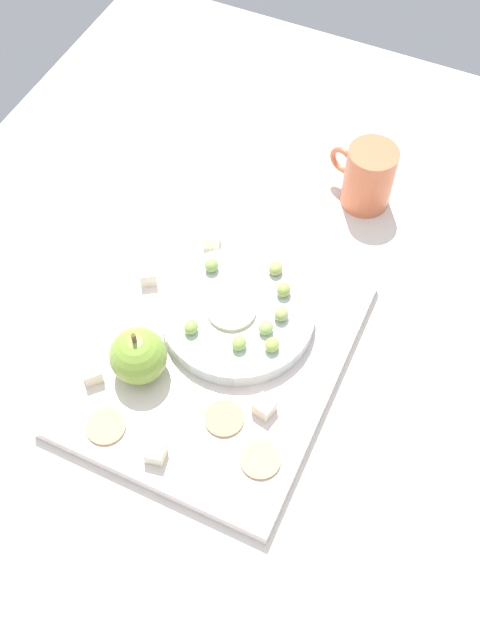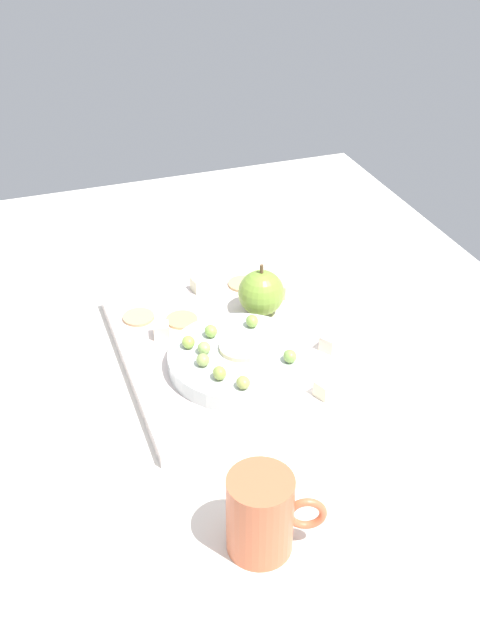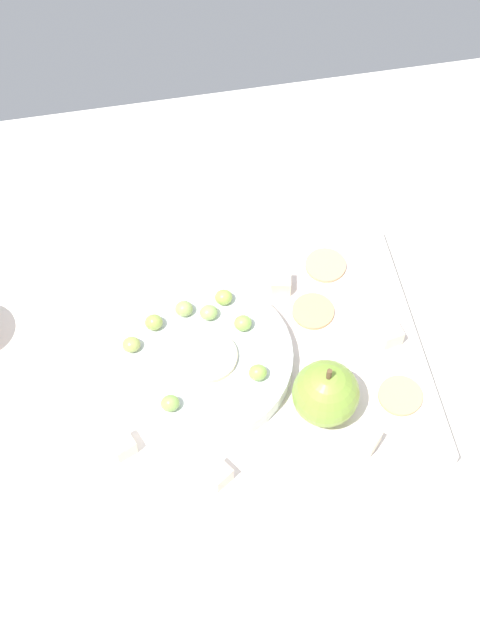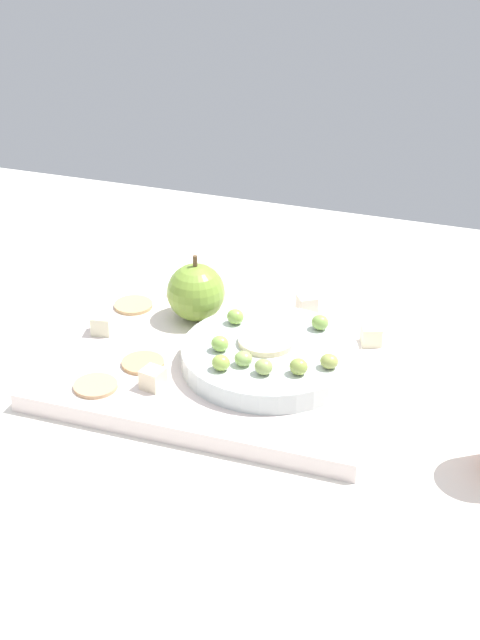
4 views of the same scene
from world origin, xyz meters
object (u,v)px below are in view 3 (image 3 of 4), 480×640
(cheese_cube_4, at_px, (390,334))
(grape_2, at_px, (243,323))
(apple_whole, at_px, (326,394))
(apple_slice_0, at_px, (208,356))
(grape_7, at_px, (224,297))
(grape_1, at_px, (258,375))
(cracker_2, at_px, (400,396))
(cheese_cube_0, at_px, (218,474))
(grape_3, at_px, (170,403))
(cheese_cube_2, at_px, (123,445))
(grape_5, at_px, (209,313))
(grape_6, at_px, (131,345))
(platter, at_px, (252,365))
(cheese_cube_3, at_px, (281,283))
(cheese_cube_1, at_px, (367,440))
(grape_4, at_px, (154,322))
(grape_0, at_px, (184,309))
(cracker_1, at_px, (326,265))
(cracker_0, at_px, (313,311))
(serving_dish, at_px, (202,359))

(cheese_cube_4, height_order, grape_2, grape_2)
(apple_whole, relative_size, apple_slice_0, 1.12)
(grape_7, bearing_deg, grape_1, 100.34)
(cracker_2, xyz_separation_m, grape_2, (0.14, -0.09, 0.03))
(cheese_cube_0, bearing_deg, cheese_cube_4, -149.27)
(grape_3, bearing_deg, cheese_cube_2, 26.84)
(grape_5, xyz_separation_m, grape_6, (0.08, 0.02, -0.00))
(platter, height_order, apple_slice_0, apple_slice_0)
(cheese_cube_3, xyz_separation_m, grape_7, (0.06, 0.02, 0.02))
(cheese_cube_3, xyz_separation_m, grape_6, (0.16, 0.06, 0.02))
(platter, distance_m, grape_2, 0.05)
(platter, relative_size, apple_whole, 5.37)
(cheese_cube_1, xyz_separation_m, cheese_cube_4, (-0.05, -0.11, 0.00))
(cheese_cube_1, bearing_deg, grape_6, -32.92)
(platter, relative_size, grape_6, 19.20)
(grape_4, relative_size, grape_6, 1.00)
(platter, xyz_separation_m, grape_2, (0.00, -0.03, 0.04))
(grape_0, xyz_separation_m, grape_1, (-0.06, 0.09, 0.00))
(cheese_cube_0, bearing_deg, cracker_1, -125.32)
(cracker_0, bearing_deg, grape_7, -9.86)
(cheese_cube_3, height_order, grape_4, grape_4)
(cracker_1, relative_size, grape_3, 2.43)
(cheese_cube_4, distance_m, grape_0, 0.21)
(cheese_cube_0, relative_size, cheese_cube_1, 1.00)
(grape_0, relative_size, grape_4, 1.00)
(cracker_0, xyz_separation_m, grape_6, (0.19, 0.02, 0.03))
(cheese_cube_3, xyz_separation_m, grape_5, (0.08, 0.03, 0.02))
(cracker_1, height_order, cracker_2, same)
(grape_3, height_order, grape_4, same)
(cracker_1, distance_m, grape_1, 0.17)
(serving_dish, relative_size, grape_5, 10.03)
(cheese_cube_0, height_order, grape_4, grape_4)
(grape_2, bearing_deg, grape_5, -31.03)
(cracker_2, bearing_deg, grape_3, -4.79)
(cheese_cube_0, distance_m, apple_slice_0, 0.12)
(cheese_cube_0, distance_m, grape_6, 0.16)
(grape_3, bearing_deg, grape_1, -170.68)
(grape_5, bearing_deg, cheese_cube_2, 49.32)
(grape_3, distance_m, grape_7, 0.13)
(cracker_1, bearing_deg, serving_dish, 32.55)
(grape_0, height_order, grape_6, grape_0)
(cheese_cube_1, distance_m, cracker_1, 0.21)
(cheese_cube_4, relative_size, cracker_0, 0.47)
(grape_3, distance_m, grape_6, 0.08)
(serving_dish, bearing_deg, grape_6, -15.75)
(grape_1, height_order, grape_2, same)
(cheese_cube_1, relative_size, cheese_cube_3, 1.00)
(cheese_cube_2, xyz_separation_m, grape_5, (-0.10, -0.12, 0.02))
(cheese_cube_4, bearing_deg, apple_whole, 37.39)
(apple_whole, relative_size, cheese_cube_4, 3.15)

